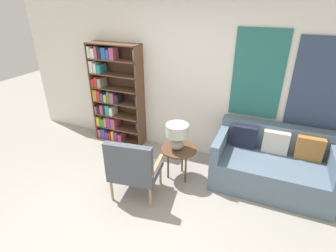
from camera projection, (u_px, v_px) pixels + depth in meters
ground_plane at (127, 225)px, 3.26m from camera, size 14.00×14.00×0.00m
wall_back at (188, 77)px, 4.30m from camera, size 6.40×0.08×2.70m
bookshelf at (112, 96)px, 4.84m from camera, size 0.97×0.30×1.85m
armchair at (133, 167)px, 3.48m from camera, size 0.71×0.66×0.91m
couch at (271, 165)px, 3.85m from camera, size 1.63×0.92×0.85m
side_table at (179, 151)px, 3.92m from camera, size 0.54×0.54×0.53m
table_lamp at (177, 134)px, 3.76m from camera, size 0.33×0.33×0.40m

